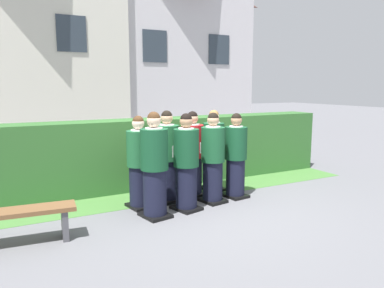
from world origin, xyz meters
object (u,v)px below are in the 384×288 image
(student_front_row_1, at_px, (186,165))
(student_in_red_blazer, at_px, (193,156))
(student_front_row_3, at_px, (236,158))
(student_rear_row_3, at_px, (213,152))
(wooden_bench, at_px, (20,219))
(student_front_row_2, at_px, (213,160))
(student_front_row_0, at_px, (155,168))
(student_rear_row_1, at_px, (167,159))
(student_rear_row_0, at_px, (139,165))

(student_front_row_1, xyz_separation_m, student_in_red_blazer, (0.48, 0.69, -0.01))
(student_front_row_3, relative_size, student_rear_row_3, 0.98)
(wooden_bench, bearing_deg, student_rear_row_3, 16.41)
(student_in_red_blazer, bearing_deg, wooden_bench, -163.09)
(wooden_bench, bearing_deg, student_in_red_blazer, 16.91)
(student_rear_row_3, distance_m, wooden_bench, 3.76)
(student_front_row_2, bearing_deg, student_front_row_3, 6.76)
(student_front_row_0, height_order, student_front_row_2, student_front_row_0)
(student_front_row_0, bearing_deg, wooden_bench, -175.55)
(student_in_red_blazer, xyz_separation_m, wooden_bench, (-3.04, -0.93, -0.41))
(student_front_row_1, height_order, student_in_red_blazer, student_front_row_1)
(student_front_row_0, bearing_deg, student_rear_row_1, 52.41)
(student_front_row_3, bearing_deg, student_front_row_0, -170.24)
(student_front_row_0, xyz_separation_m, student_rear_row_3, (1.62, 0.90, -0.04))
(wooden_bench, bearing_deg, student_front_row_2, 7.00)
(student_front_row_0, height_order, student_rear_row_0, student_front_row_0)
(student_in_red_blazer, bearing_deg, student_rear_row_3, 13.54)
(student_front_row_2, height_order, wooden_bench, student_front_row_2)
(student_rear_row_1, height_order, student_rear_row_3, student_rear_row_1)
(student_front_row_0, distance_m, student_rear_row_0, 0.56)
(student_front_row_2, relative_size, student_rear_row_1, 0.98)
(student_front_row_1, bearing_deg, student_front_row_0, -172.40)
(student_front_row_0, xyz_separation_m, student_front_row_2, (1.21, 0.24, -0.03))
(student_front_row_0, xyz_separation_m, student_rear_row_1, (0.51, 0.67, -0.02))
(student_in_red_blazer, distance_m, wooden_bench, 3.21)
(student_front_row_3, bearing_deg, student_rear_row_3, 101.10)
(student_front_row_0, relative_size, student_front_row_2, 1.04)
(student_front_row_2, relative_size, student_rear_row_3, 1.00)
(student_front_row_3, xyz_separation_m, student_rear_row_1, (-1.23, 0.37, 0.03))
(student_rear_row_0, relative_size, student_rear_row_3, 0.99)
(student_front_row_3, relative_size, student_rear_row_0, 1.00)
(student_front_row_1, relative_size, student_rear_row_1, 0.99)
(student_front_row_0, distance_m, student_in_red_blazer, 1.33)
(student_front_row_1, relative_size, student_rear_row_0, 1.03)
(student_front_row_0, xyz_separation_m, student_front_row_1, (0.60, 0.08, -0.03))
(student_front_row_2, relative_size, student_in_red_blazer, 1.00)
(student_in_red_blazer, relative_size, student_rear_row_3, 1.00)
(student_front_row_3, relative_size, student_rear_row_1, 0.96)
(student_front_row_0, bearing_deg, student_rear_row_3, 29.08)
(wooden_bench, bearing_deg, student_rear_row_0, 20.37)
(student_rear_row_3, height_order, wooden_bench, student_rear_row_3)
(student_front_row_1, distance_m, student_rear_row_1, 0.59)
(student_rear_row_1, distance_m, wooden_bench, 2.64)
(student_in_red_blazer, distance_m, student_rear_row_3, 0.55)
(student_rear_row_1, xyz_separation_m, student_in_red_blazer, (0.57, 0.11, -0.02))
(student_front_row_1, xyz_separation_m, student_front_row_2, (0.61, 0.16, -0.01))
(student_rear_row_3, xyz_separation_m, wooden_bench, (-3.58, -1.05, -0.41))
(student_rear_row_1, relative_size, wooden_bench, 1.15)
(student_rear_row_0, bearing_deg, student_front_row_3, -8.06)
(student_front_row_1, height_order, student_rear_row_1, student_rear_row_1)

